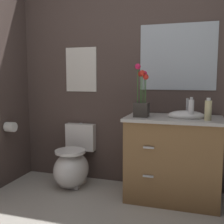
# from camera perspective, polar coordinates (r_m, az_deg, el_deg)

# --- Properties ---
(wall_back) EXTENTS (4.25, 0.05, 2.50)m
(wall_back) POSITION_cam_1_polar(r_m,az_deg,el_deg) (3.12, 7.95, 7.38)
(wall_back) COLOR #4C3D38
(wall_back) RESTS_ON ground_plane
(toilet) EXTENTS (0.38, 0.59, 0.69)m
(toilet) POSITION_cam_1_polar(r_m,az_deg,el_deg) (3.24, -8.07, -10.73)
(toilet) COLOR white
(toilet) RESTS_ON ground_plane
(vanity_cabinet) EXTENTS (0.94, 0.56, 1.02)m
(vanity_cabinet) POSITION_cam_1_polar(r_m,az_deg,el_deg) (2.88, 12.48, -9.15)
(vanity_cabinet) COLOR brown
(vanity_cabinet) RESTS_ON ground_plane
(flower_vase) EXTENTS (0.14, 0.14, 0.52)m
(flower_vase) POSITION_cam_1_polar(r_m,az_deg,el_deg) (2.74, 6.15, 2.35)
(flower_vase) COLOR #38332D
(flower_vase) RESTS_ON vanity_cabinet
(soap_bottle) EXTENTS (0.05, 0.05, 0.21)m
(soap_bottle) POSITION_cam_1_polar(r_m,az_deg,el_deg) (2.69, 16.04, 0.61)
(soap_bottle) COLOR white
(soap_bottle) RESTS_ON vanity_cabinet
(lotion_bottle) EXTENTS (0.06, 0.06, 0.21)m
(lotion_bottle) POSITION_cam_1_polar(r_m,az_deg,el_deg) (2.65, 19.27, 0.39)
(lotion_bottle) COLOR beige
(lotion_bottle) RESTS_ON vanity_cabinet
(wall_poster) EXTENTS (0.39, 0.01, 0.52)m
(wall_poster) POSITION_cam_1_polar(r_m,az_deg,el_deg) (3.33, -6.42, 8.71)
(wall_poster) COLOR silver
(wall_mirror) EXTENTS (0.80, 0.01, 0.70)m
(wall_mirror) POSITION_cam_1_polar(r_m,az_deg,el_deg) (3.07, 13.41, 11.01)
(wall_mirror) COLOR #B2BCC6
(toilet_paper_roll) EXTENTS (0.11, 0.11, 0.11)m
(toilet_paper_roll) POSITION_cam_1_polar(r_m,az_deg,el_deg) (3.32, -20.26, -2.91)
(toilet_paper_roll) COLOR white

